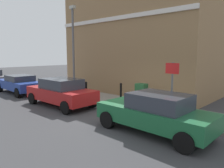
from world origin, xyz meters
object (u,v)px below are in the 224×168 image
(utility_cabinet, at_px, (141,96))
(bollard_near_cabinet, at_px, (121,92))
(car_red, at_px, (61,92))
(car_green, at_px, (155,113))
(car_blue, at_px, (20,84))
(bollard_far_kerb, at_px, (86,90))
(street_sign, at_px, (172,81))
(lamppost, at_px, (73,46))

(utility_cabinet, height_order, bollard_near_cabinet, utility_cabinet)
(car_red, distance_m, utility_cabinet, 4.27)
(car_green, bearing_deg, car_blue, 0.13)
(bollard_far_kerb, distance_m, street_sign, 5.44)
(lamppost, bearing_deg, car_red, -140.12)
(car_red, bearing_deg, utility_cabinet, -146.47)
(utility_cabinet, relative_size, lamppost, 0.20)
(car_blue, relative_size, utility_cabinet, 3.77)
(utility_cabinet, xyz_separation_m, bollard_near_cabinet, (0.10, 1.45, 0.02))
(car_blue, xyz_separation_m, bollard_far_kerb, (1.45, -5.61, 0.02))
(bollard_near_cabinet, relative_size, lamppost, 0.18)
(car_green, relative_size, street_sign, 1.82)
(car_green, distance_m, bollard_far_kerb, 5.85)
(bollard_far_kerb, bearing_deg, bollard_near_cabinet, -62.87)
(bollard_near_cabinet, xyz_separation_m, lamppost, (-0.17, 4.03, 2.60))
(car_red, relative_size, street_sign, 1.84)
(car_red, relative_size, lamppost, 0.74)
(car_green, xyz_separation_m, bollard_near_cabinet, (2.53, 3.78, -0.04))
(car_red, height_order, street_sign, street_sign)
(car_green, bearing_deg, street_sign, -79.98)
(car_green, height_order, lamppost, lamppost)
(car_blue, distance_m, lamppost, 4.85)
(car_red, bearing_deg, car_blue, -2.60)
(car_blue, height_order, lamppost, lamppost)
(car_red, distance_m, bollard_far_kerb, 1.60)
(bollard_far_kerb, bearing_deg, car_green, -105.72)
(car_green, xyz_separation_m, car_red, (0.00, 5.83, 0.03))
(utility_cabinet, height_order, bollard_far_kerb, utility_cabinet)
(car_green, relative_size, lamppost, 0.73)
(utility_cabinet, relative_size, street_sign, 0.50)
(car_green, xyz_separation_m, bollard_far_kerb, (1.58, 5.63, -0.04))
(car_blue, relative_size, bollard_far_kerb, 4.17)
(utility_cabinet, bearing_deg, car_green, -136.28)
(car_blue, distance_m, bollard_near_cabinet, 7.83)
(street_sign, bearing_deg, car_blue, 98.01)
(street_sign, bearing_deg, lamppost, 84.81)
(bollard_near_cabinet, bearing_deg, car_blue, 107.81)
(car_blue, bearing_deg, street_sign, -170.84)
(car_green, relative_size, bollard_near_cabinet, 4.03)
(bollard_far_kerb, bearing_deg, car_red, 172.62)
(bollard_near_cabinet, bearing_deg, bollard_far_kerb, 117.13)
(car_red, bearing_deg, bollard_near_cabinet, -130.25)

